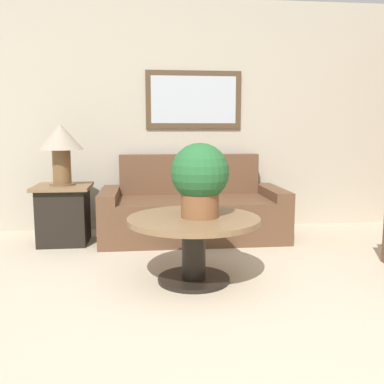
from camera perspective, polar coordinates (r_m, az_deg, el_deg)
name	(u,v)px	position (r m, az deg, el deg)	size (l,w,h in m)	color
ground_plane	(282,356)	(2.39, 11.86, -20.59)	(20.00, 20.00, 0.00)	#BCAD93
wall_back	(204,116)	(5.04, 1.55, 10.08)	(6.87, 0.09, 2.60)	#B2A893
couch_main	(192,211)	(4.59, 0.05, -2.61)	(1.92, 0.89, 0.87)	brown
coffee_table	(194,235)	(3.24, 0.23, -5.77)	(1.00, 1.00, 0.50)	black
side_table	(64,214)	(4.54, -16.71, -2.77)	(0.55, 0.55, 0.60)	black
table_lamp	(61,143)	(4.46, -17.10, 6.26)	(0.44, 0.44, 0.61)	brown
potted_plant_on_table	(200,177)	(3.17, 1.06, 2.00)	(0.43, 0.43, 0.56)	brown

